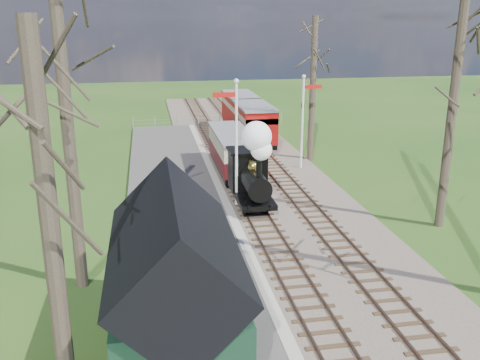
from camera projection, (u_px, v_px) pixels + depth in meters
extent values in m
ellipsoid|color=#385B23|center=(253.00, 206.00, 79.43)|extent=(70.40, 44.00, 19.80)
ellipsoid|color=#385B23|center=(436.00, 180.00, 75.51)|extent=(51.20, 32.00, 14.40)
ellipsoid|color=#385B23|center=(130.00, 192.00, 80.69)|extent=(64.00, 40.00, 18.00)
cube|color=brown|center=(253.00, 171.00, 32.20)|extent=(8.00, 60.00, 0.10)
cube|color=brown|center=(223.00, 171.00, 31.87)|extent=(0.07, 60.00, 0.12)
cube|color=brown|center=(240.00, 170.00, 32.04)|extent=(0.07, 60.00, 0.12)
cube|color=#38281C|center=(231.00, 171.00, 31.97)|extent=(1.60, 60.00, 0.09)
cube|color=brown|center=(266.00, 169.00, 32.30)|extent=(0.07, 60.00, 0.12)
cube|color=brown|center=(282.00, 168.00, 32.47)|extent=(0.07, 60.00, 0.12)
cube|color=#38281C|center=(274.00, 169.00, 32.40)|extent=(1.60, 60.00, 0.09)
cube|color=#474442|center=(182.00, 223.00, 23.86)|extent=(5.00, 44.00, 0.20)
cube|color=#B2AD9E|center=(233.00, 220.00, 24.23)|extent=(0.40, 44.00, 0.21)
cube|color=black|center=(177.00, 315.00, 13.90)|extent=(3.00, 6.00, 2.60)
cube|color=black|center=(174.00, 250.00, 13.35)|extent=(3.25, 6.30, 3.25)
cube|color=black|center=(241.00, 341.00, 13.29)|extent=(0.06, 1.20, 2.00)
cylinder|color=silver|center=(236.00, 147.00, 25.35)|extent=(0.14, 0.14, 6.00)
sphere|color=silver|center=(236.00, 81.00, 24.44)|extent=(0.24, 0.24, 0.24)
cube|color=#B7140F|center=(225.00, 95.00, 24.53)|extent=(1.10, 0.08, 0.22)
cube|color=black|center=(236.00, 118.00, 24.94)|extent=(0.18, 0.06, 0.30)
cylinder|color=silver|center=(302.00, 125.00, 31.90)|extent=(0.14, 0.14, 5.50)
sphere|color=silver|center=(304.00, 77.00, 31.07)|extent=(0.24, 0.24, 0.24)
cube|color=#B7140F|center=(313.00, 87.00, 31.33)|extent=(1.10, 0.08, 0.22)
cube|color=black|center=(303.00, 106.00, 31.56)|extent=(0.18, 0.06, 0.30)
cylinder|color=#382D23|center=(53.00, 247.00, 10.72)|extent=(0.39, 0.39, 9.00)
cylinder|color=#382D23|center=(68.00, 130.00, 16.94)|extent=(0.41, 0.41, 11.00)
cylinder|color=#382D23|center=(452.00, 115.00, 22.40)|extent=(0.40, 0.40, 10.00)
cylinder|color=#382D23|center=(313.00, 91.00, 33.47)|extent=(0.39, 0.39, 9.00)
cube|color=slate|center=(209.00, 118.00, 45.01)|extent=(12.60, 0.02, 0.01)
cube|color=slate|center=(209.00, 122.00, 45.10)|extent=(12.60, 0.02, 0.02)
cylinder|color=slate|center=(209.00, 121.00, 45.09)|extent=(0.08, 0.08, 1.00)
cube|color=black|center=(252.00, 196.00, 25.85)|extent=(1.65, 3.88, 0.24)
cylinder|color=black|center=(254.00, 182.00, 25.05)|extent=(1.07, 2.52, 1.07)
cube|color=black|center=(248.00, 170.00, 26.66)|extent=(1.75, 1.55, 1.94)
cylinder|color=black|center=(259.00, 170.00, 23.88)|extent=(0.27, 0.27, 0.78)
sphere|color=#AF8C33|center=(253.00, 166.00, 25.12)|extent=(0.50, 0.50, 0.50)
sphere|color=white|center=(261.00, 150.00, 23.62)|extent=(0.97, 0.97, 0.97)
sphere|color=white|center=(257.00, 136.00, 23.51)|extent=(1.36, 1.36, 1.36)
cylinder|color=black|center=(246.00, 207.00, 24.71)|extent=(0.10, 0.62, 0.62)
cylinder|color=black|center=(267.00, 206.00, 24.87)|extent=(0.10, 0.62, 0.62)
cube|color=black|center=(232.00, 165.00, 31.53)|extent=(1.84, 6.79, 0.29)
cube|color=#581417|center=(232.00, 156.00, 31.36)|extent=(1.94, 6.79, 0.87)
cube|color=#BCB38E|center=(232.00, 141.00, 31.10)|extent=(1.94, 6.79, 0.87)
cube|color=slate|center=(232.00, 133.00, 30.96)|extent=(2.04, 6.98, 0.12)
cube|color=black|center=(254.00, 139.00, 38.11)|extent=(2.12, 5.57, 0.33)
cube|color=#A60F0D|center=(254.00, 130.00, 37.91)|extent=(2.23, 5.57, 1.00)
cube|color=#BCB38E|center=(254.00, 116.00, 37.62)|extent=(2.23, 5.57, 1.00)
cube|color=slate|center=(254.00, 108.00, 37.46)|extent=(2.34, 5.79, 0.13)
cube|color=black|center=(240.00, 124.00, 43.29)|extent=(2.12, 5.57, 0.33)
cube|color=#A60F0D|center=(240.00, 116.00, 43.09)|extent=(2.23, 5.57, 1.00)
cube|color=#BCB38E|center=(240.00, 104.00, 42.80)|extent=(2.23, 5.57, 1.00)
cube|color=slate|center=(240.00, 97.00, 42.64)|extent=(2.34, 5.79, 0.13)
cube|color=#0F4631|center=(240.00, 288.00, 16.88)|extent=(0.25, 0.69, 1.02)
cube|color=silver|center=(242.00, 288.00, 16.87)|extent=(0.17, 0.59, 0.84)
cube|color=#4E2F1B|center=(229.00, 360.00, 14.01)|extent=(0.06, 0.06, 0.19)
imported|color=black|center=(244.00, 291.00, 16.34)|extent=(0.46, 0.58, 1.38)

